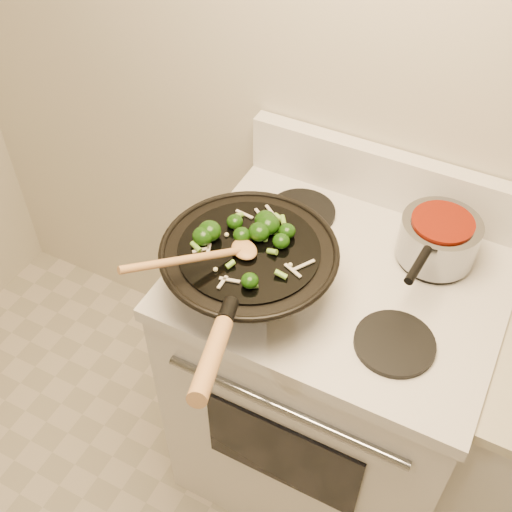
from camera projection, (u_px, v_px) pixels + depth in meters
The scene contains 5 objects.
stove at pixel (329, 376), 1.89m from camera, with size 0.78×0.67×1.08m.
wok at pixel (249, 267), 1.46m from camera, with size 0.41×0.66×0.26m.
stirfry at pixel (248, 233), 1.44m from camera, with size 0.27×0.28×0.05m.
wooden_spoon at pixel (211, 255), 1.37m from camera, with size 0.21×0.28×0.10m.
saucepan at pixel (438, 239), 1.55m from camera, with size 0.19×0.31×0.11m.
Camera 1 is at (0.04, 0.13, 2.07)m, focal length 45.00 mm.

